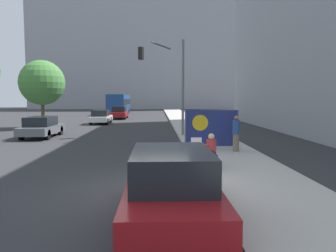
{
  "coord_description": "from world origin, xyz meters",
  "views": [
    {
      "loc": [
        0.3,
        -9.03,
        2.62
      ],
      "look_at": [
        0.8,
        5.4,
        1.35
      ],
      "focal_mm": 35.0,
      "sensor_mm": 36.0,
      "label": 1
    }
  ],
  "objects_px": {
    "car_on_road_midblock": "(101,117)",
    "car_on_road_distant": "(120,113)",
    "street_tree_midblock": "(42,83)",
    "city_bus_on_road": "(119,103)",
    "seated_protester": "(211,150)",
    "parked_car_curbside": "(171,187)",
    "protest_banner": "(211,128)",
    "car_on_road_nearest": "(42,127)",
    "traffic_light_pole": "(167,72)",
    "jogger_on_sidewalk": "(236,133)"
  },
  "relations": [
    {
      "from": "jogger_on_sidewalk",
      "to": "parked_car_curbside",
      "type": "xyz_separation_m",
      "value": [
        -3.29,
        -7.92,
        -0.23
      ]
    },
    {
      "from": "car_on_road_midblock",
      "to": "car_on_road_distant",
      "type": "bearing_deg",
      "value": 82.59
    },
    {
      "from": "traffic_light_pole",
      "to": "parked_car_curbside",
      "type": "distance_m",
      "value": 15.47
    },
    {
      "from": "jogger_on_sidewalk",
      "to": "traffic_light_pole",
      "type": "xyz_separation_m",
      "value": [
        -2.89,
        7.14,
        3.31
      ]
    },
    {
      "from": "seated_protester",
      "to": "street_tree_midblock",
      "type": "bearing_deg",
      "value": 133.86
    },
    {
      "from": "parked_car_curbside",
      "to": "traffic_light_pole",
      "type": "bearing_deg",
      "value": 88.49
    },
    {
      "from": "jogger_on_sidewalk",
      "to": "street_tree_midblock",
      "type": "xyz_separation_m",
      "value": [
        -13.29,
        13.63,
        2.85
      ]
    },
    {
      "from": "car_on_road_nearest",
      "to": "seated_protester",
      "type": "bearing_deg",
      "value": -48.2
    },
    {
      "from": "seated_protester",
      "to": "car_on_road_distant",
      "type": "bearing_deg",
      "value": 112.3
    },
    {
      "from": "jogger_on_sidewalk",
      "to": "city_bus_on_road",
      "type": "relative_size",
      "value": 0.15
    },
    {
      "from": "car_on_road_distant",
      "to": "street_tree_midblock",
      "type": "relative_size",
      "value": 0.83
    },
    {
      "from": "seated_protester",
      "to": "protest_banner",
      "type": "xyz_separation_m",
      "value": [
        0.75,
        4.46,
        0.32
      ]
    },
    {
      "from": "protest_banner",
      "to": "car_on_road_midblock",
      "type": "distance_m",
      "value": 18.86
    },
    {
      "from": "car_on_road_midblock",
      "to": "car_on_road_distant",
      "type": "xyz_separation_m",
      "value": [
        0.98,
        7.55,
        0.07
      ]
    },
    {
      "from": "traffic_light_pole",
      "to": "city_bus_on_road",
      "type": "height_order",
      "value": "traffic_light_pole"
    },
    {
      "from": "traffic_light_pole",
      "to": "car_on_road_distant",
      "type": "bearing_deg",
      "value": 105.92
    },
    {
      "from": "jogger_on_sidewalk",
      "to": "protest_banner",
      "type": "bearing_deg",
      "value": -13.68
    },
    {
      "from": "protest_banner",
      "to": "seated_protester",
      "type": "bearing_deg",
      "value": -99.6
    },
    {
      "from": "car_on_road_midblock",
      "to": "city_bus_on_road",
      "type": "xyz_separation_m",
      "value": [
        -0.38,
        19.12,
        1.07
      ]
    },
    {
      "from": "protest_banner",
      "to": "traffic_light_pole",
      "type": "height_order",
      "value": "traffic_light_pole"
    },
    {
      "from": "car_on_road_distant",
      "to": "city_bus_on_road",
      "type": "relative_size",
      "value": 0.44
    },
    {
      "from": "protest_banner",
      "to": "street_tree_midblock",
      "type": "distance_m",
      "value": 17.88
    },
    {
      "from": "jogger_on_sidewalk",
      "to": "car_on_road_nearest",
      "type": "height_order",
      "value": "jogger_on_sidewalk"
    },
    {
      "from": "city_bus_on_road",
      "to": "street_tree_midblock",
      "type": "xyz_separation_m",
      "value": [
        -3.8,
        -23.44,
        2.08
      ]
    },
    {
      "from": "car_on_road_midblock",
      "to": "street_tree_midblock",
      "type": "xyz_separation_m",
      "value": [
        -4.18,
        -4.33,
        3.16
      ]
    },
    {
      "from": "protest_banner",
      "to": "city_bus_on_road",
      "type": "distance_m",
      "value": 37.12
    },
    {
      "from": "street_tree_midblock",
      "to": "traffic_light_pole",
      "type": "bearing_deg",
      "value": -31.97
    },
    {
      "from": "seated_protester",
      "to": "protest_banner",
      "type": "bearing_deg",
      "value": 90.26
    },
    {
      "from": "jogger_on_sidewalk",
      "to": "car_on_road_distant",
      "type": "relative_size",
      "value": 0.34
    },
    {
      "from": "seated_protester",
      "to": "parked_car_curbside",
      "type": "distance_m",
      "value": 4.67
    },
    {
      "from": "seated_protester",
      "to": "parked_car_curbside",
      "type": "xyz_separation_m",
      "value": [
        -1.56,
        -4.4,
        -0.05
      ]
    },
    {
      "from": "protest_banner",
      "to": "car_on_road_midblock",
      "type": "relative_size",
      "value": 0.61
    },
    {
      "from": "car_on_road_nearest",
      "to": "jogger_on_sidewalk",
      "type": "bearing_deg",
      "value": -32.16
    },
    {
      "from": "car_on_road_nearest",
      "to": "car_on_road_midblock",
      "type": "height_order",
      "value": "same"
    },
    {
      "from": "jogger_on_sidewalk",
      "to": "traffic_light_pole",
      "type": "height_order",
      "value": "traffic_light_pole"
    },
    {
      "from": "car_on_road_midblock",
      "to": "protest_banner",
      "type": "bearing_deg",
      "value": -64.43
    },
    {
      "from": "seated_protester",
      "to": "car_on_road_distant",
      "type": "xyz_separation_m",
      "value": [
        -6.4,
        29.03,
        -0.06
      ]
    },
    {
      "from": "protest_banner",
      "to": "car_on_road_nearest",
      "type": "xyz_separation_m",
      "value": [
        -10.15,
        6.05,
        -0.45
      ]
    },
    {
      "from": "seated_protester",
      "to": "car_on_road_distant",
      "type": "relative_size",
      "value": 0.25
    },
    {
      "from": "seated_protester",
      "to": "protest_banner",
      "type": "relative_size",
      "value": 0.46
    },
    {
      "from": "car_on_road_midblock",
      "to": "car_on_road_distant",
      "type": "distance_m",
      "value": 7.62
    },
    {
      "from": "car_on_road_distant",
      "to": "street_tree_midblock",
      "type": "bearing_deg",
      "value": -113.47
    },
    {
      "from": "seated_protester",
      "to": "city_bus_on_road",
      "type": "bearing_deg",
      "value": 110.69
    },
    {
      "from": "street_tree_midblock",
      "to": "city_bus_on_road",
      "type": "bearing_deg",
      "value": 80.81
    },
    {
      "from": "seated_protester",
      "to": "car_on_road_nearest",
      "type": "distance_m",
      "value": 14.1
    },
    {
      "from": "jogger_on_sidewalk",
      "to": "car_on_road_midblock",
      "type": "relative_size",
      "value": 0.38
    },
    {
      "from": "car_on_road_distant",
      "to": "parked_car_curbside",
      "type": "bearing_deg",
      "value": -81.76
    },
    {
      "from": "seated_protester",
      "to": "jogger_on_sidewalk",
      "type": "relative_size",
      "value": 0.75
    },
    {
      "from": "protest_banner",
      "to": "parked_car_curbside",
      "type": "relative_size",
      "value": 0.58
    },
    {
      "from": "street_tree_midblock",
      "to": "car_on_road_midblock",
      "type": "bearing_deg",
      "value": 46.03
    }
  ]
}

